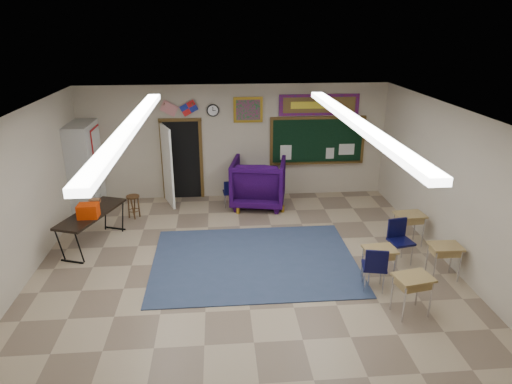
{
  "coord_description": "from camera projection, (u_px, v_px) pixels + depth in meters",
  "views": [
    {
      "loc": [
        -0.44,
        -7.19,
        4.48
      ],
      "look_at": [
        0.3,
        1.5,
        1.21
      ],
      "focal_mm": 32.0,
      "sensor_mm": 36.0,
      "label": 1
    }
  ],
  "objects": [
    {
      "name": "floor",
      "position": [
        247.0,
        283.0,
        8.32
      ],
      "size": [
        9.0,
        9.0,
        0.0
      ],
      "primitive_type": "plane",
      "color": "tan",
      "rests_on": "ground"
    },
    {
      "name": "back_wall",
      "position": [
        235.0,
        142.0,
        11.99
      ],
      "size": [
        8.0,
        0.04,
        3.0
      ],
      "primitive_type": "cube",
      "color": "#BFB29B",
      "rests_on": "floor"
    },
    {
      "name": "left_wall",
      "position": [
        3.0,
        215.0,
        7.47
      ],
      "size": [
        0.04,
        9.0,
        3.0
      ],
      "primitive_type": "cube",
      "color": "#BFB29B",
      "rests_on": "floor"
    },
    {
      "name": "right_wall",
      "position": [
        470.0,
        200.0,
        8.11
      ],
      "size": [
        0.04,
        9.0,
        3.0
      ],
      "primitive_type": "cube",
      "color": "#BFB29B",
      "rests_on": "floor"
    },
    {
      "name": "ceiling",
      "position": [
        245.0,
        120.0,
        7.26
      ],
      "size": [
        8.0,
        9.0,
        0.04
      ],
      "primitive_type": "cube",
      "color": "silver",
      "rests_on": "back_wall"
    },
    {
      "name": "area_rug",
      "position": [
        254.0,
        261.0,
        9.07
      ],
      "size": [
        4.0,
        3.0,
        0.02
      ],
      "primitive_type": "cube",
      "color": "navy",
      "rests_on": "floor"
    },
    {
      "name": "fluorescent_strips",
      "position": [
        245.0,
        124.0,
        7.28
      ],
      "size": [
        3.86,
        6.0,
        0.1
      ],
      "primitive_type": null,
      "color": "white",
      "rests_on": "ceiling"
    },
    {
      "name": "doorway",
      "position": [
        178.0,
        161.0,
        11.88
      ],
      "size": [
        1.1,
        0.89,
        2.16
      ],
      "color": "black",
      "rests_on": "back_wall"
    },
    {
      "name": "chalkboard",
      "position": [
        317.0,
        142.0,
        12.14
      ],
      "size": [
        2.55,
        0.14,
        1.3
      ],
      "color": "#523917",
      "rests_on": "back_wall"
    },
    {
      "name": "bulletin_board",
      "position": [
        319.0,
        105.0,
        11.8
      ],
      "size": [
        2.1,
        0.05,
        0.55
      ],
      "color": "#A40F0E",
      "rests_on": "back_wall"
    },
    {
      "name": "framed_art_print",
      "position": [
        248.0,
        110.0,
        11.68
      ],
      "size": [
        0.75,
        0.05,
        0.65
      ],
      "color": "olive",
      "rests_on": "back_wall"
    },
    {
      "name": "wall_clock",
      "position": [
        213.0,
        110.0,
        11.61
      ],
      "size": [
        0.32,
        0.05,
        0.32
      ],
      "color": "black",
      "rests_on": "back_wall"
    },
    {
      "name": "wall_flags",
      "position": [
        179.0,
        106.0,
        11.47
      ],
      "size": [
        1.16,
        0.06,
        0.7
      ],
      "primitive_type": null,
      "color": "red",
      "rests_on": "back_wall"
    },
    {
      "name": "storage_cabinet",
      "position": [
        86.0,
        168.0,
        11.23
      ],
      "size": [
        0.59,
        1.25,
        2.2
      ],
      "color": "#ACACA8",
      "rests_on": "floor"
    },
    {
      "name": "wingback_armchair",
      "position": [
        258.0,
        182.0,
        11.65
      ],
      "size": [
        1.55,
        1.58,
        1.23
      ],
      "primitive_type": "imported",
      "rotation": [
        0.0,
        0.0,
        2.95
      ],
      "color": "#1E0535",
      "rests_on": "floor"
    },
    {
      "name": "student_chair_reading",
      "position": [
        230.0,
        193.0,
        11.66
      ],
      "size": [
        0.39,
        0.39,
        0.72
      ],
      "primitive_type": null,
      "rotation": [
        0.0,
        0.0,
        3.22
      ],
      "color": "black",
      "rests_on": "floor"
    },
    {
      "name": "student_chair_desk_a",
      "position": [
        374.0,
        268.0,
        8.0
      ],
      "size": [
        0.5,
        0.5,
        0.85
      ],
      "primitive_type": null,
      "rotation": [
        0.0,
        0.0,
        2.94
      ],
      "color": "black",
      "rests_on": "floor"
    },
    {
      "name": "student_chair_desk_b",
      "position": [
        401.0,
        243.0,
        8.87
      ],
      "size": [
        0.51,
        0.51,
        0.87
      ],
      "primitive_type": null,
      "rotation": [
        0.0,
        0.0,
        0.19
      ],
      "color": "black",
      "rests_on": "floor"
    },
    {
      "name": "student_desk_front_left",
      "position": [
        378.0,
        263.0,
        8.25
      ],
      "size": [
        0.59,
        0.46,
        0.67
      ],
      "rotation": [
        0.0,
        0.0,
        0.08
      ],
      "color": "#A3844C",
      "rests_on": "floor"
    },
    {
      "name": "student_desk_front_right",
      "position": [
        408.0,
        227.0,
        9.63
      ],
      "size": [
        0.63,
        0.49,
        0.71
      ],
      "rotation": [
        0.0,
        0.0,
        0.09
      ],
      "color": "#A3844C",
      "rests_on": "floor"
    },
    {
      "name": "student_desk_back_left",
      "position": [
        412.0,
        293.0,
        7.32
      ],
      "size": [
        0.65,
        0.54,
        0.69
      ],
      "rotation": [
        0.0,
        0.0,
        0.2
      ],
      "color": "#A3844C",
      "rests_on": "floor"
    },
    {
      "name": "student_desk_back_right",
      "position": [
        444.0,
        260.0,
        8.36
      ],
      "size": [
        0.57,
        0.43,
        0.67
      ],
      "rotation": [
        0.0,
        0.0,
        -0.02
      ],
      "color": "#A3844C",
      "rests_on": "floor"
    },
    {
      "name": "folding_table",
      "position": [
        93.0,
        227.0,
        9.6
      ],
      "size": [
        1.18,
        1.9,
        1.03
      ],
      "rotation": [
        0.0,
        0.0,
        -0.35
      ],
      "color": "black",
      "rests_on": "floor"
    },
    {
      "name": "wooden_stool",
      "position": [
        134.0,
        206.0,
        11.01
      ],
      "size": [
        0.32,
        0.32,
        0.56
      ],
      "color": "#432C14",
      "rests_on": "floor"
    }
  ]
}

